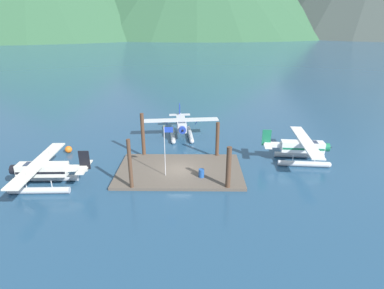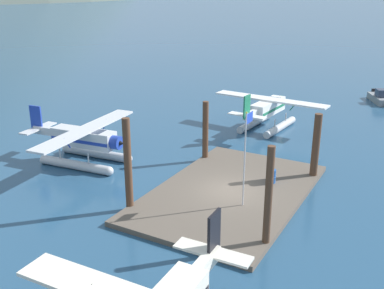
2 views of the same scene
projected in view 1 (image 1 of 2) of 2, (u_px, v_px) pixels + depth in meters
ground_plane at (180, 172)px, 33.52m from camera, size 1200.00×1200.00×0.00m
dock_platform at (180, 171)px, 33.47m from camera, size 13.48×8.40×0.30m
piling_near_left at (130, 165)px, 28.91m from camera, size 0.37×0.37×5.27m
piling_near_right at (228, 169)px, 29.12m from camera, size 0.49×0.49×4.48m
piling_far_left at (143, 135)px, 36.45m from camera, size 0.43×0.43×5.45m
piling_far_right at (217, 140)px, 36.37m from camera, size 0.43×0.43×4.45m
flagpole at (166, 145)px, 30.82m from camera, size 0.95×0.10×5.50m
fuel_drum at (201, 173)px, 31.57m from camera, size 0.62×0.62×0.88m
mooring_buoy at (68, 149)px, 38.40m from camera, size 0.87×0.87×0.87m
seaplane_silver_bow_centre at (181, 126)px, 43.42m from camera, size 10.49×7.96×3.84m
seaplane_white_stbd_fwd at (302, 149)px, 35.41m from camera, size 7.97×10.48×3.84m
seaplane_cream_port_aft at (43, 173)px, 29.82m from camera, size 7.98×10.44×3.84m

